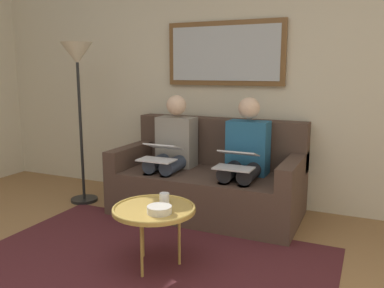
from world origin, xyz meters
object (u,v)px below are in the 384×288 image
coffee_table (154,210)px  person_left (245,156)px  standing_lamp (78,71)px  bowl (159,210)px  framed_mirror (225,53)px  laptop_white (160,152)px  person_right (172,149)px  cup (164,199)px  couch (209,180)px  laptop_silver (236,160)px

coffee_table → person_left: size_ratio=0.51×
standing_lamp → bowl: bearing=145.5°
framed_mirror → laptop_white: (0.37, 0.70, -0.93)m
laptop_white → person_right: bearing=-90.0°
framed_mirror → cup: bearing=94.1°
bowl → coffee_table: bearing=-41.8°
couch → laptop_silver: couch is taller
person_left → laptop_silver: size_ratio=3.43×
framed_mirror → standing_lamp: (1.34, 0.66, -0.18)m
laptop_white → couch: bearing=-140.2°
framed_mirror → bowl: (-0.16, 1.68, -1.09)m
couch → bowl: (-0.16, 1.29, 0.15)m
bowl → person_right: bearing=-66.6°
couch → laptop_silver: bearing=140.0°
person_left → bowl: bearing=79.9°
coffee_table → framed_mirror: bearing=-87.5°
framed_mirror → person_left: 1.11m
coffee_table → person_right: size_ratio=0.51×
coffee_table → laptop_white: 1.03m
laptop_silver → laptop_white: laptop_white is taller
coffee_table → standing_lamp: (1.41, -0.95, 0.95)m
bowl → laptop_silver: (-0.22, -0.98, 0.16)m
person_right → standing_lamp: (0.96, 0.20, 0.76)m
couch → standing_lamp: bearing=11.3°
couch → laptop_silver: (-0.37, 0.31, 0.31)m
person_left → person_right: size_ratio=1.00×
framed_mirror → bowl: bearing=95.3°
laptop_silver → laptop_white: size_ratio=0.98×
couch → person_right: bearing=10.3°
standing_lamp → laptop_silver: bearing=178.4°
coffee_table → bowl: size_ratio=3.49×
coffee_table → laptop_white: laptop_white is taller
bowl → person_right: size_ratio=0.15×
person_left → laptop_white: (0.75, 0.24, 0.01)m
laptop_white → standing_lamp: size_ratio=0.20×
person_right → laptop_silver: bearing=161.8°
person_right → standing_lamp: 1.25m
framed_mirror → laptop_white: size_ratio=3.67×
bowl → standing_lamp: (1.49, -1.03, 0.91)m
cup → laptop_white: (0.49, -0.83, 0.14)m
person_left → standing_lamp: (1.71, 0.20, 0.76)m
laptop_silver → coffee_table: bearing=71.4°
bowl → standing_lamp: standing_lamp is taller
coffee_table → laptop_white: size_ratio=1.72×
coffee_table → laptop_silver: 0.97m
coffee_table → person_right: bearing=-68.8°
couch → cup: bearing=95.6°
standing_lamp → framed_mirror: bearing=-153.9°
framed_mirror → laptop_silver: (-0.37, 0.70, -0.93)m
couch → framed_mirror: (0.00, -0.39, 1.24)m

